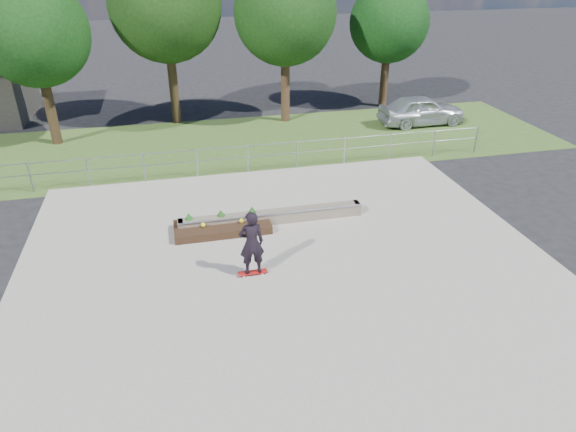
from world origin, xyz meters
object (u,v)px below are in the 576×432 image
object	(u,v)px
grind_ledge	(272,217)
planter_bed	(222,225)
skateboarder	(252,243)
parked_car	(422,110)

from	to	relation	value
grind_ledge	planter_bed	world-z (taller)	planter_bed
grind_ledge	skateboarder	world-z (taller)	skateboarder
grind_ledge	skateboarder	bearing A→B (deg)	-111.60
grind_ledge	skateboarder	distance (m)	3.14
grind_ledge	parked_car	distance (m)	12.91
grind_ledge	planter_bed	size ratio (longest dim) A/B	2.00
skateboarder	parked_car	bearing A→B (deg)	47.35
grind_ledge	skateboarder	size ratio (longest dim) A/B	3.11
planter_bed	parked_car	xyz separation A→B (m)	(11.14, 8.84, 0.49)
planter_bed	parked_car	distance (m)	14.23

